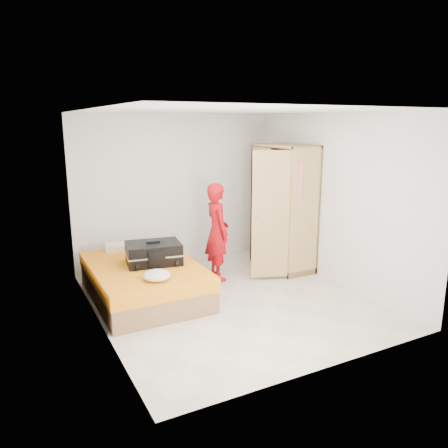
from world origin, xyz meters
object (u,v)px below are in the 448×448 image
wardrobe (282,211)px  suitcase (154,253)px  bed (144,281)px  person (217,232)px  round_cushion (157,275)px

wardrobe → suitcase: wardrobe is taller
bed → wardrobe: (2.50, 0.20, 0.75)m
bed → suitcase: bearing=-12.7°
bed → person: (1.28, 0.21, 0.52)m
wardrobe → round_cushion: bearing=-160.2°
person → wardrobe: bearing=-85.4°
person → bed: bearing=104.5°
round_cushion → person: bearing=35.1°
bed → person: bearing=9.4°
wardrobe → suitcase: (-2.36, -0.23, -0.35)m
wardrobe → round_cushion: (-2.55, -0.92, -0.43)m
suitcase → round_cushion: size_ratio=2.42×
bed → suitcase: (0.15, -0.03, 0.40)m
wardrobe → round_cushion: wardrobe is taller
bed → suitcase: size_ratio=2.39×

